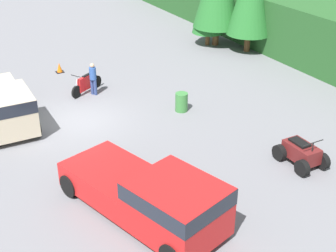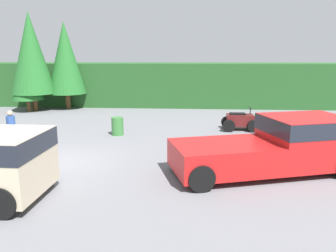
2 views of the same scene
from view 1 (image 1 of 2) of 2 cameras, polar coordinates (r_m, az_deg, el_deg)
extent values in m
plane|color=slate|center=(21.18, -10.81, 0.55)|extent=(80.00, 80.00, 0.00)
cylinder|color=brown|center=(31.04, 4.84, 10.57)|extent=(0.28, 0.28, 0.84)
cone|color=#236628|center=(30.44, 5.01, 14.75)|extent=(2.04, 2.04, 3.80)
cylinder|color=brown|center=(31.04, 5.83, 10.91)|extent=(0.41, 0.41, 1.22)
cylinder|color=brown|center=(30.07, 9.63, 10.01)|extent=(0.37, 0.37, 1.12)
cube|color=red|center=(13.82, 1.10, -10.02)|extent=(3.14, 2.85, 1.62)
cube|color=#1E232D|center=(13.50, 1.12, -8.24)|extent=(3.17, 2.87, 0.52)
cube|color=red|center=(15.79, -6.68, -6.51)|extent=(3.70, 3.02, 0.87)
cylinder|color=black|center=(14.42, 6.23, -11.54)|extent=(0.85, 0.50, 0.80)
cylinder|color=black|center=(17.17, -6.36, -4.45)|extent=(0.85, 0.50, 0.80)
cylinder|color=black|center=(16.20, -11.86, -7.09)|extent=(0.85, 0.50, 0.80)
cube|color=beige|center=(20.47, -19.26, 1.64)|extent=(2.59, 2.22, 1.62)
cube|color=#1E232D|center=(20.26, -19.49, 2.99)|extent=(2.61, 2.24, 0.52)
cylinder|color=black|center=(20.20, -15.80, -0.17)|extent=(0.80, 0.29, 0.80)
cylinder|color=black|center=(24.39, -18.44, 4.32)|extent=(0.80, 0.29, 0.80)
cylinder|color=black|center=(23.42, -11.09, 4.10)|extent=(0.41, 0.60, 0.64)
cylinder|color=black|center=(24.51, -8.69, 5.38)|extent=(0.41, 0.60, 0.64)
cube|color=red|center=(23.88, -9.90, 5.24)|extent=(0.73, 1.09, 0.70)
cylinder|color=#B7B7BC|center=(23.30, -11.10, 5.07)|extent=(0.19, 0.29, 0.80)
cylinder|color=black|center=(23.15, -11.19, 6.00)|extent=(0.54, 0.33, 0.04)
cube|color=black|center=(23.87, -9.68, 6.24)|extent=(0.55, 0.81, 0.06)
cylinder|color=black|center=(18.22, 18.30, -4.10)|extent=(0.62, 0.22, 0.62)
cylinder|color=black|center=(17.59, 16.04, -4.96)|extent=(0.62, 0.22, 0.62)
cylinder|color=black|center=(18.95, 15.66, -2.41)|extent=(0.62, 0.22, 0.62)
cylinder|color=black|center=(18.34, 13.41, -3.17)|extent=(0.62, 0.22, 0.62)
cube|color=#5B1919|center=(18.16, 15.93, -3.05)|extent=(1.37, 0.77, 0.59)
cylinder|color=black|center=(17.63, 17.23, -2.46)|extent=(0.05, 0.05, 0.35)
cylinder|color=black|center=(17.55, 17.31, -1.96)|extent=(0.04, 0.93, 0.04)
cube|color=black|center=(18.08, 15.76, -1.94)|extent=(0.80, 0.44, 0.08)
cylinder|color=navy|center=(23.60, -8.86, 4.71)|extent=(0.23, 0.23, 0.81)
cylinder|color=navy|center=(23.71, -9.22, 4.78)|extent=(0.23, 0.23, 0.81)
cylinder|color=#2D5199|center=(23.39, -9.17, 6.35)|extent=(0.47, 0.47, 0.61)
sphere|color=tan|center=(23.24, -9.24, 7.30)|extent=(0.30, 0.30, 0.22)
cube|color=black|center=(27.04, -13.04, 6.43)|extent=(0.42, 0.42, 0.03)
cone|color=orange|center=(26.95, -13.10, 6.95)|extent=(0.32, 0.32, 0.55)
cylinder|color=#387A38|center=(21.62, 1.66, 2.93)|extent=(0.58, 0.58, 0.88)
camera|label=2|loc=(15.46, -46.50, -3.15)|focal=35.00mm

